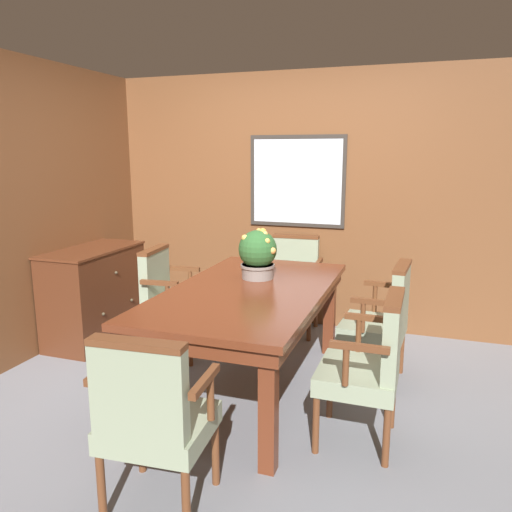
{
  "coord_description": "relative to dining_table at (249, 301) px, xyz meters",
  "views": [
    {
      "loc": [
        1.18,
        -2.98,
        1.7
      ],
      "look_at": [
        0.04,
        0.35,
        0.96
      ],
      "focal_mm": 35.0,
      "sensor_mm": 36.0,
      "label": 1
    }
  ],
  "objects": [
    {
      "name": "chair_head_far",
      "position": [
        -0.03,
        1.33,
        -0.16
      ],
      "size": [
        0.55,
        0.48,
        0.91
      ],
      "rotation": [
        0.0,
        0.0,
        0.05
      ],
      "color": "brown",
      "rests_on": "ground_plane"
    },
    {
      "name": "chair_right_far",
      "position": [
        0.89,
        0.44,
        -0.16
      ],
      "size": [
        0.48,
        0.55,
        0.91
      ],
      "rotation": [
        0.0,
        0.0,
        -1.63
      ],
      "color": "brown",
      "rests_on": "ground_plane"
    },
    {
      "name": "chair_left_far",
      "position": [
        -0.87,
        0.41,
        -0.16
      ],
      "size": [
        0.5,
        0.56,
        0.91
      ],
      "rotation": [
        0.0,
        0.0,
        1.67
      ],
      "color": "brown",
      "rests_on": "ground_plane"
    },
    {
      "name": "ground_plane",
      "position": [
        -0.04,
        -0.2,
        -0.67
      ],
      "size": [
        14.0,
        14.0,
        0.0
      ],
      "primitive_type": "plane",
      "color": "gray"
    },
    {
      "name": "potted_plant",
      "position": [
        -0.03,
        0.29,
        0.28
      ],
      "size": [
        0.3,
        0.29,
        0.38
      ],
      "color": "gray",
      "rests_on": "dining_table"
    },
    {
      "name": "wall_left",
      "position": [
        -1.95,
        -0.2,
        0.55
      ],
      "size": [
        0.06,
        7.2,
        2.45
      ],
      "color": "brown",
      "rests_on": "ground_plane"
    },
    {
      "name": "dining_table",
      "position": [
        0.0,
        0.0,
        0.0
      ],
      "size": [
        1.04,
        1.94,
        0.76
      ],
      "color": "maroon",
      "rests_on": "ground_plane"
    },
    {
      "name": "sideboard_cabinet",
      "position": [
        -1.68,
        0.5,
        -0.24
      ],
      "size": [
        0.5,
        0.99,
        0.85
      ],
      "color": "#512816",
      "rests_on": "ground_plane"
    },
    {
      "name": "chair_head_near",
      "position": [
        0.0,
        -1.33,
        -0.16
      ],
      "size": [
        0.56,
        0.49,
        0.91
      ],
      "rotation": [
        0.0,
        0.0,
        3.22
      ],
      "color": "brown",
      "rests_on": "ground_plane"
    },
    {
      "name": "wall_back",
      "position": [
        -0.04,
        1.58,
        0.56
      ],
      "size": [
        7.2,
        0.08,
        2.45
      ],
      "color": "brown",
      "rests_on": "ground_plane"
    },
    {
      "name": "chair_right_near",
      "position": [
        0.89,
        -0.41,
        -0.16
      ],
      "size": [
        0.46,
        0.54,
        0.91
      ],
      "rotation": [
        0.0,
        0.0,
        -1.57
      ],
      "color": "brown",
      "rests_on": "ground_plane"
    }
  ]
}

